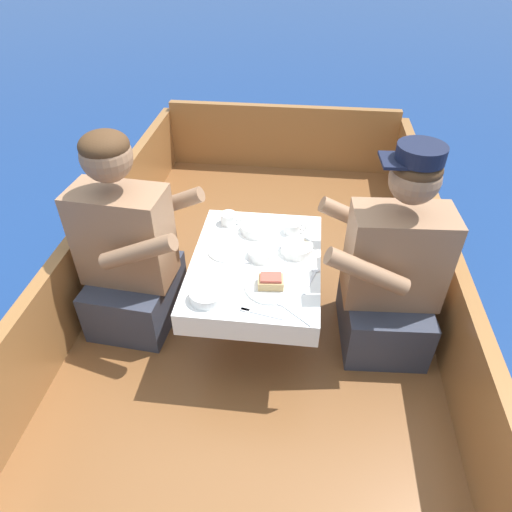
{
  "coord_description": "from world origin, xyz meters",
  "views": [
    {
      "loc": [
        0.18,
        -1.55,
        1.92
      ],
      "look_at": [
        0.0,
        -0.02,
        0.72
      ],
      "focal_mm": 32.0,
      "sensor_mm": 36.0,
      "label": 1
    }
  ],
  "objects_px": {
    "coffee_cup_starboard": "(229,218)",
    "coffee_cup_port": "(293,227)",
    "person_starboard": "(391,274)",
    "sandwich": "(271,281)",
    "person_port": "(129,254)"
  },
  "relations": [
    {
      "from": "person_port",
      "to": "sandwich",
      "type": "xyz_separation_m",
      "value": [
        0.66,
        -0.18,
        0.06
      ]
    },
    {
      "from": "person_starboard",
      "to": "coffee_cup_port",
      "type": "relative_size",
      "value": 9.17
    },
    {
      "from": "person_starboard",
      "to": "sandwich",
      "type": "distance_m",
      "value": 0.53
    },
    {
      "from": "person_starboard",
      "to": "person_port",
      "type": "bearing_deg",
      "value": -3.68
    },
    {
      "from": "person_port",
      "to": "person_starboard",
      "type": "xyz_separation_m",
      "value": [
        1.15,
        -0.0,
        -0.01
      ]
    },
    {
      "from": "person_port",
      "to": "person_starboard",
      "type": "distance_m",
      "value": 1.15
    },
    {
      "from": "sandwich",
      "to": "person_starboard",
      "type": "bearing_deg",
      "value": 20.17
    },
    {
      "from": "coffee_cup_port",
      "to": "coffee_cup_starboard",
      "type": "height_order",
      "value": "coffee_cup_starboard"
    },
    {
      "from": "person_starboard",
      "to": "coffee_cup_port",
      "type": "bearing_deg",
      "value": -29.87
    },
    {
      "from": "sandwich",
      "to": "coffee_cup_starboard",
      "type": "xyz_separation_m",
      "value": [
        -0.24,
        0.44,
        -0.0
      ]
    },
    {
      "from": "person_starboard",
      "to": "coffee_cup_port",
      "type": "xyz_separation_m",
      "value": [
        -0.43,
        0.21,
        0.06
      ]
    },
    {
      "from": "person_port",
      "to": "coffee_cup_port",
      "type": "distance_m",
      "value": 0.75
    },
    {
      "from": "person_starboard",
      "to": "coffee_cup_starboard",
      "type": "xyz_separation_m",
      "value": [
        -0.74,
        0.25,
        0.06
      ]
    },
    {
      "from": "coffee_cup_starboard",
      "to": "coffee_cup_port",
      "type": "bearing_deg",
      "value": -7.3
    },
    {
      "from": "sandwich",
      "to": "coffee_cup_port",
      "type": "bearing_deg",
      "value": 80.54
    }
  ]
}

